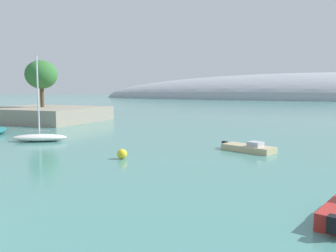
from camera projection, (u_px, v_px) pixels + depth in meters
The scene contains 6 objects.
shore_outcrop at pixel (43, 114), 60.56m from camera, with size 18.40×15.78×2.36m, color gray.
tree_clump_shore at pixel (41, 75), 60.43m from camera, with size 5.39×5.39×7.99m.
distant_ridge at pixel (325, 99), 186.92m from camera, with size 262.25×72.62×28.00m, color #999EA8.
sailboat_white_mid_mooring at pixel (40, 137), 37.21m from camera, with size 5.94×4.36×8.93m.
motorboat_sand_alongside_breakwater at pixel (249, 148), 31.26m from camera, with size 5.13×3.50×0.92m.
mooring_buoy_yellow at pixel (122, 154), 27.86m from camera, with size 0.80×0.80×0.80m, color yellow.
Camera 1 is at (13.64, -7.08, 5.50)m, focal length 37.83 mm.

